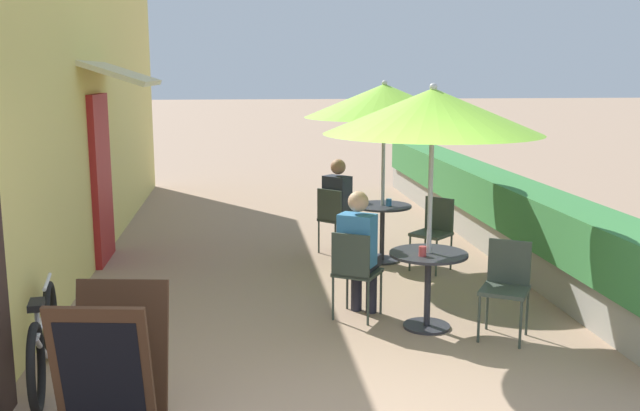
{
  "coord_description": "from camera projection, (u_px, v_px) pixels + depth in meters",
  "views": [
    {
      "loc": [
        -0.68,
        -4.14,
        2.36
      ],
      "look_at": [
        0.15,
        3.07,
        1.0
      ],
      "focal_mm": 40.0,
      "sensor_mm": 36.0,
      "label": 1
    }
  ],
  "objects": [
    {
      "name": "coffee_cup_mid",
      "position": [
        389.0,
        202.0,
        8.86
      ],
      "size": [
        0.07,
        0.07,
        0.09
      ],
      "color": "teal",
      "rests_on": "patio_table_mid"
    },
    {
      "name": "bicycle_leaning",
      "position": [
        44.0,
        340.0,
        5.47
      ],
      "size": [
        0.31,
        1.67,
        0.73
      ],
      "rotation": [
        0.0,
        0.0,
        0.15
      ],
      "color": "black",
      "rests_on": "ground_plane"
    },
    {
      "name": "patio_umbrella_near",
      "position": [
        433.0,
        111.0,
        6.33
      ],
      "size": [
        1.97,
        1.97,
        2.27
      ],
      "color": "#B7B7BC",
      "rests_on": "ground_plane"
    },
    {
      "name": "planter_hedge",
      "position": [
        485.0,
        204.0,
        10.02
      ],
      "size": [
        0.6,
        9.96,
        1.01
      ],
      "color": "gray",
      "rests_on": "ground_plane"
    },
    {
      "name": "cafe_chair_mid_right",
      "position": [
        334.0,
        215.0,
        9.33
      ],
      "size": [
        0.57,
        0.57,
        0.87
      ],
      "rotation": [
        0.0,
        0.0,
        11.78
      ],
      "color": "#384238",
      "rests_on": "ground_plane"
    },
    {
      "name": "patio_umbrella_mid",
      "position": [
        384.0,
        101.0,
        8.69
      ],
      "size": [
        1.97,
        1.97,
        2.27
      ],
      "color": "#B7B7BC",
      "rests_on": "ground_plane"
    },
    {
      "name": "cafe_chair_near_right",
      "position": [
        506.0,
        281.0,
        6.39
      ],
      "size": [
        0.55,
        0.55,
        0.87
      ],
      "rotation": [
        0.0,
        0.0,
        8.88
      ],
      "color": "#384238",
      "rests_on": "ground_plane"
    },
    {
      "name": "cafe_facade_wall",
      "position": [
        91.0,
        94.0,
        9.11
      ],
      "size": [
        0.98,
        10.96,
        4.2
      ],
      "color": "#E0CC6B",
      "rests_on": "ground_plane"
    },
    {
      "name": "menu_board",
      "position": [
        113.0,
        364.0,
        4.65
      ],
      "size": [
        0.72,
        0.72,
        0.98
      ],
      "rotation": [
        0.0,
        0.0,
        -0.15
      ],
      "color": "#422819",
      "rests_on": "ground_plane"
    },
    {
      "name": "patio_table_mid",
      "position": [
        382.0,
        222.0,
        8.96
      ],
      "size": [
        0.73,
        0.73,
        0.72
      ],
      "color": "#28282D",
      "rests_on": "ground_plane"
    },
    {
      "name": "cafe_chair_mid_left",
      "position": [
        434.0,
        228.0,
        8.59
      ],
      "size": [
        0.57,
        0.57,
        0.87
      ],
      "rotation": [
        0.0,
        0.0,
        8.64
      ],
      "color": "#384238",
      "rests_on": "ground_plane"
    },
    {
      "name": "patio_table_near",
      "position": [
        428.0,
        275.0,
        6.61
      ],
      "size": [
        0.73,
        0.73,
        0.72
      ],
      "color": "#28282D",
      "rests_on": "ground_plane"
    },
    {
      "name": "cafe_chair_near_left",
      "position": [
        355.0,
        268.0,
        6.82
      ],
      "size": [
        0.55,
        0.55,
        0.87
      ],
      "rotation": [
        0.0,
        0.0,
        5.74
      ],
      "color": "#384238",
      "rests_on": "ground_plane"
    },
    {
      "name": "coffee_cup_near",
      "position": [
        423.0,
        251.0,
        6.44
      ],
      "size": [
        0.07,
        0.07,
        0.09
      ],
      "color": "#B73D3D",
      "rests_on": "patio_table_near"
    },
    {
      "name": "seated_patron_near_left",
      "position": [
        359.0,
        248.0,
        6.89
      ],
      "size": [
        0.48,
        0.51,
        1.25
      ],
      "rotation": [
        0.0,
        0.0,
        5.74
      ],
      "color": "#23232D",
      "rests_on": "ground_plane"
    },
    {
      "name": "seated_patron_mid_right",
      "position": [
        340.0,
        201.0,
        9.39
      ],
      "size": [
        0.51,
        0.51,
        1.25
      ],
      "rotation": [
        0.0,
        0.0,
        11.78
      ],
      "color": "#23232D",
      "rests_on": "ground_plane"
    }
  ]
}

